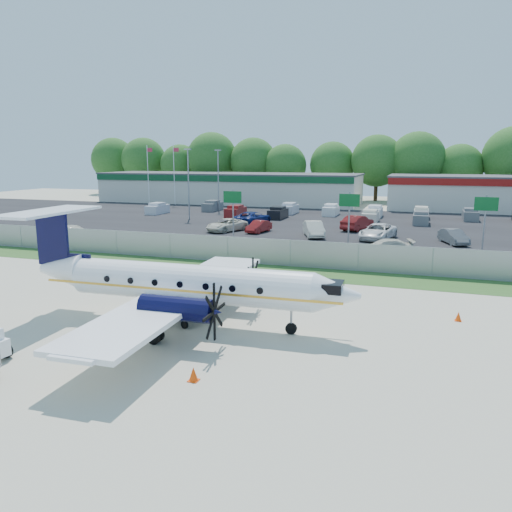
% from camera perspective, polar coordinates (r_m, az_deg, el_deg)
% --- Properties ---
extents(ground, '(170.00, 170.00, 0.00)m').
position_cam_1_polar(ground, '(24.52, -4.50, -7.89)').
color(ground, beige).
rests_on(ground, ground).
extents(grass_verge, '(170.00, 4.00, 0.02)m').
position_cam_1_polar(grass_verge, '(35.44, 3.09, -1.84)').
color(grass_verge, '#2D561E').
rests_on(grass_verge, ground).
extents(access_road, '(170.00, 8.00, 0.02)m').
position_cam_1_polar(access_road, '(42.09, 5.63, 0.22)').
color(access_road, black).
rests_on(access_road, ground).
extents(parking_lot, '(170.00, 32.00, 0.02)m').
position_cam_1_polar(parking_lot, '(62.48, 9.98, 3.72)').
color(parking_lot, black).
rests_on(parking_lot, ground).
extents(perimeter_fence, '(120.00, 0.06, 1.99)m').
position_cam_1_polar(perimeter_fence, '(37.13, 3.93, 0.32)').
color(perimeter_fence, gray).
rests_on(perimeter_fence, ground).
extents(building_west, '(46.40, 12.40, 5.24)m').
position_cam_1_polar(building_west, '(89.79, -3.20, 7.79)').
color(building_west, silver).
rests_on(building_west, ground).
extents(sign_left, '(1.80, 0.26, 5.00)m').
position_cam_1_polar(sign_left, '(47.61, -2.68, 5.92)').
color(sign_left, gray).
rests_on(sign_left, ground).
extents(sign_mid, '(1.80, 0.26, 5.00)m').
position_cam_1_polar(sign_mid, '(44.84, 10.61, 5.41)').
color(sign_mid, gray).
rests_on(sign_mid, ground).
extents(sign_right, '(1.80, 0.26, 5.00)m').
position_cam_1_polar(sign_right, '(44.68, 24.75, 4.55)').
color(sign_right, gray).
rests_on(sign_right, ground).
extents(flagpole_west, '(1.06, 0.12, 10.00)m').
position_cam_1_polar(flagpole_west, '(88.64, -12.21, 9.47)').
color(flagpole_west, white).
rests_on(flagpole_west, ground).
extents(flagpole_east, '(1.06, 0.12, 10.00)m').
position_cam_1_polar(flagpole_east, '(86.21, -9.31, 9.53)').
color(flagpole_east, white).
rests_on(flagpole_east, ground).
extents(light_pole_nw, '(0.90, 0.35, 9.09)m').
position_cam_1_polar(light_pole_nw, '(66.13, -7.73, 8.73)').
color(light_pole_nw, gray).
rests_on(light_pole_nw, ground).
extents(light_pole_sw, '(0.90, 0.35, 9.09)m').
position_cam_1_polar(light_pole_sw, '(75.22, -4.34, 9.10)').
color(light_pole_sw, gray).
rests_on(light_pole_sw, ground).
extents(tree_line, '(112.00, 6.00, 14.00)m').
position_cam_1_polar(tree_line, '(96.06, 13.08, 6.17)').
color(tree_line, '#24591A').
rests_on(tree_line, ground).
extents(aircraft, '(17.17, 16.95, 5.33)m').
position_cam_1_polar(aircraft, '(24.39, -8.31, -3.03)').
color(aircraft, white).
rests_on(aircraft, ground).
extents(baggage_cart_near, '(2.59, 2.10, 1.18)m').
position_cam_1_polar(baggage_cart_near, '(25.01, -8.30, -6.27)').
color(baggage_cart_near, gray).
rests_on(baggage_cart_near, ground).
extents(cone_nose, '(0.33, 0.33, 0.47)m').
position_cam_1_polar(cone_nose, '(26.96, 22.12, -6.43)').
color(cone_nose, '#FF4608').
rests_on(cone_nose, ground).
extents(cone_port_wing, '(0.37, 0.37, 0.53)m').
position_cam_1_polar(cone_port_wing, '(18.80, -7.16, -13.27)').
color(cone_port_wing, '#FF4608').
rests_on(cone_port_wing, ground).
extents(cone_starboard_wing, '(0.39, 0.39, 0.55)m').
position_cam_1_polar(cone_starboard_wing, '(37.96, 2.51, -0.56)').
color(cone_starboard_wing, '#FF4608').
rests_on(cone_starboard_wing, ground).
extents(road_car_west, '(5.59, 3.46, 1.51)m').
position_cam_1_polar(road_car_west, '(51.36, -20.06, 1.58)').
color(road_car_west, beige).
rests_on(road_car_west, ground).
extents(road_car_mid, '(4.97, 3.15, 1.34)m').
position_cam_1_polar(road_car_mid, '(42.79, 14.43, 0.08)').
color(road_car_mid, beige).
rests_on(road_car_mid, ground).
extents(parked_car_a, '(4.08, 5.54, 1.40)m').
position_cam_1_polar(parked_car_a, '(54.91, -3.36, 2.83)').
color(parked_car_a, beige).
rests_on(parked_car_a, ground).
extents(parked_car_b, '(1.99, 4.05, 1.28)m').
position_cam_1_polar(parked_car_b, '(54.04, 0.31, 2.71)').
color(parked_car_b, maroon).
rests_on(parked_car_b, ground).
extents(parked_car_c, '(3.28, 5.11, 1.59)m').
position_cam_1_polar(parked_car_c, '(51.43, 6.61, 2.20)').
color(parked_car_c, beige).
rests_on(parked_car_c, ground).
extents(parked_car_d, '(3.71, 6.04, 1.56)m').
position_cam_1_polar(parked_car_d, '(50.84, 13.72, 1.85)').
color(parked_car_d, silver).
rests_on(parked_car_d, ground).
extents(parked_car_e, '(2.86, 4.46, 1.39)m').
position_cam_1_polar(parked_car_e, '(50.39, 21.58, 1.29)').
color(parked_car_e, '#595B5E').
rests_on(parked_car_e, ground).
extents(parked_car_f, '(3.77, 6.17, 1.60)m').
position_cam_1_polar(parked_car_f, '(60.26, -0.39, 3.60)').
color(parked_car_f, navy).
rests_on(parked_car_f, ground).
extents(parked_car_g, '(3.32, 5.32, 1.65)m').
position_cam_1_polar(parked_car_g, '(56.91, 11.48, 2.92)').
color(parked_car_g, maroon).
rests_on(parked_car_g, ground).
extents(far_parking_rows, '(56.00, 10.00, 1.60)m').
position_cam_1_polar(far_parking_rows, '(67.40, 10.63, 4.22)').
color(far_parking_rows, gray).
rests_on(far_parking_rows, ground).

